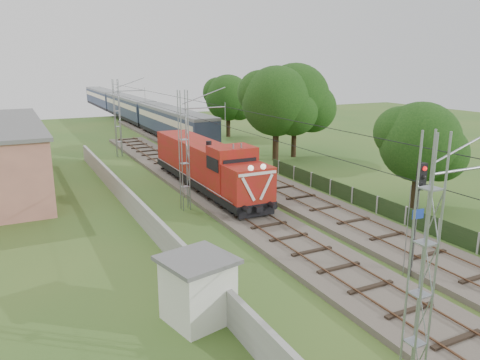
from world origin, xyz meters
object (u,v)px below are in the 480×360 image
locomotive (207,164)px  signal_post (418,199)px  coach_rake (129,107)px  relay_hut (198,289)px

locomotive → signal_post: bearing=-80.8°
locomotive → signal_post: signal_post is taller
coach_rake → signal_post: 62.85m
locomotive → relay_hut: locomotive is taller
locomotive → signal_post: size_ratio=2.97×
coach_rake → locomotive: bearing=-96.3°
signal_post → relay_hut: bearing=174.7°
coach_rake → relay_hut: bearing=-101.3°
coach_rake → signal_post: signal_post is taller
signal_post → coach_rake: bearing=88.1°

